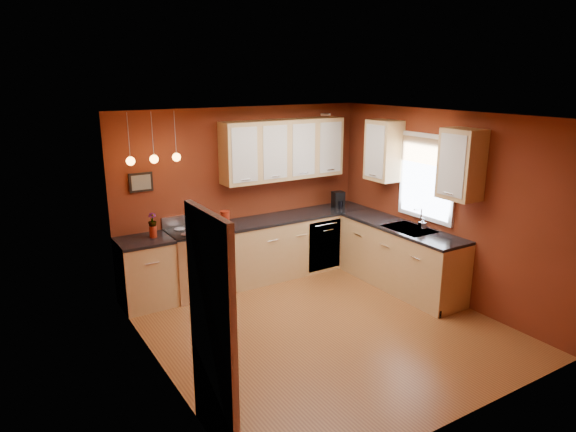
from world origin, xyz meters
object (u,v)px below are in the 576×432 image
gas_range (197,262)px  sink (409,230)px  soap_pump (422,224)px  red_canister (225,218)px  coffee_maker (338,200)px

gas_range → sink: 3.05m
gas_range → soap_pump: size_ratio=5.83×
red_canister → coffee_maker: bearing=-0.8°
sink → soap_pump: 0.22m
red_canister → soap_pump: 2.79m
gas_range → soap_pump: (2.69, -1.67, 0.55)m
sink → red_canister: size_ratio=3.29×
gas_range → red_canister: 0.74m
gas_range → red_canister: bearing=3.3°
gas_range → red_canister: red_canister is taller
sink → gas_range: bearing=150.2°
soap_pump → coffee_maker: bearing=96.5°
gas_range → coffee_maker: coffee_maker is taller
coffee_maker → soap_pump: coffee_maker is taller
coffee_maker → red_canister: bearing=-174.1°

